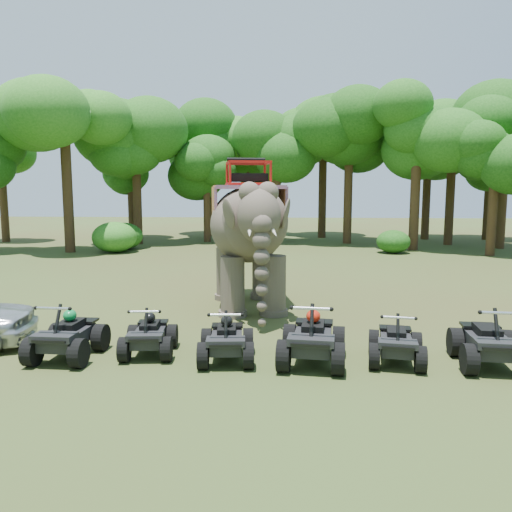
# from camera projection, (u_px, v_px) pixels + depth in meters

# --- Properties ---
(ground) EXTENTS (110.00, 110.00, 0.00)m
(ground) POSITION_uv_depth(u_px,v_px,m) (253.00, 336.00, 12.65)
(ground) COLOR #47381E
(ground) RESTS_ON ground
(elephant) EXTENTS (3.49, 5.94, 4.68)m
(elephant) POSITION_uv_depth(u_px,v_px,m) (249.00, 233.00, 15.59)
(elephant) COLOR #4D4038
(elephant) RESTS_ON ground
(atv_0) EXTENTS (1.33, 1.79, 1.30)m
(atv_0) POSITION_uv_depth(u_px,v_px,m) (67.00, 329.00, 10.96)
(atv_0) COLOR black
(atv_0) RESTS_ON ground
(atv_1) EXTENTS (1.28, 1.65, 1.14)m
(atv_1) POSITION_uv_depth(u_px,v_px,m) (149.00, 329.00, 11.21)
(atv_1) COLOR black
(atv_1) RESTS_ON ground
(atv_2) EXTENTS (1.31, 1.70, 1.19)m
(atv_2) POSITION_uv_depth(u_px,v_px,m) (227.00, 334.00, 10.79)
(atv_2) COLOR black
(atv_2) RESTS_ON ground
(atv_3) EXTENTS (1.55, 2.00, 1.39)m
(atv_3) POSITION_uv_depth(u_px,v_px,m) (313.00, 332.00, 10.62)
(atv_3) COLOR black
(atv_3) RESTS_ON ground
(atv_4) EXTENTS (1.36, 1.71, 1.16)m
(atv_4) POSITION_uv_depth(u_px,v_px,m) (396.00, 336.00, 10.66)
(atv_4) COLOR black
(atv_4) RESTS_ON ground
(atv_5) EXTENTS (1.45, 1.90, 1.33)m
(atv_5) POSITION_uv_depth(u_px,v_px,m) (489.00, 335.00, 10.44)
(atv_5) COLOR black
(atv_5) RESTS_ON ground
(tree_0) EXTENTS (5.79, 5.79, 8.26)m
(tree_0) POSITION_uv_depth(u_px,v_px,m) (277.00, 183.00, 33.87)
(tree_0) COLOR #195114
(tree_0) RESTS_ON ground
(tree_1) EXTENTS (6.58, 6.58, 9.40)m
(tree_1) POSITION_uv_depth(u_px,v_px,m) (349.00, 175.00, 34.10)
(tree_1) COLOR #195114
(tree_1) RESTS_ON ground
(tree_2) EXTENTS (6.61, 6.61, 9.45)m
(tree_2) POSITION_uv_depth(u_px,v_px,m) (416.00, 173.00, 30.22)
(tree_2) COLOR #195114
(tree_2) RESTS_ON ground
(tree_3) EXTENTS (4.71, 4.71, 6.73)m
(tree_3) POSITION_uv_depth(u_px,v_px,m) (493.00, 196.00, 27.78)
(tree_3) COLOR #195114
(tree_3) RESTS_ON ground
(tree_24) EXTENTS (6.79, 6.79, 9.70)m
(tree_24) POSITION_uv_depth(u_px,v_px,m) (66.00, 170.00, 29.13)
(tree_24) COLOR #195114
(tree_24) RESTS_ON ground
(tree_25) EXTENTS (4.76, 4.76, 6.80)m
(tree_25) POSITION_uv_depth(u_px,v_px,m) (131.00, 194.00, 35.02)
(tree_25) COLOR #195114
(tree_25) RESTS_ON ground
(tree_26) EXTENTS (4.85, 4.85, 6.93)m
(tree_26) POSITION_uv_depth(u_px,v_px,m) (207.00, 193.00, 35.25)
(tree_26) COLOR #195114
(tree_26) RESTS_ON ground
(tree_27) EXTENTS (5.60, 5.60, 8.00)m
(tree_27) POSITION_uv_depth(u_px,v_px,m) (3.00, 185.00, 35.07)
(tree_27) COLOR #195114
(tree_27) RESTS_ON ground
(tree_28) EXTENTS (5.90, 5.90, 8.42)m
(tree_28) POSITION_uv_depth(u_px,v_px,m) (138.00, 183.00, 38.48)
(tree_28) COLOR #195114
(tree_28) RESTS_ON ground
(tree_29) EXTENTS (6.46, 6.46, 9.23)m
(tree_29) POSITION_uv_depth(u_px,v_px,m) (451.00, 176.00, 33.21)
(tree_29) COLOR #195114
(tree_29) RESTS_ON ground
(tree_30) EXTENTS (6.22, 6.22, 8.88)m
(tree_30) POSITION_uv_depth(u_px,v_px,m) (504.00, 178.00, 31.09)
(tree_30) COLOR #195114
(tree_30) RESTS_ON ground
(tree_31) EXTENTS (5.27, 5.27, 7.53)m
(tree_31) POSITION_uv_depth(u_px,v_px,m) (488.00, 189.00, 36.75)
(tree_31) COLOR #195114
(tree_31) RESTS_ON ground
(tree_32) EXTENTS (6.53, 6.53, 9.32)m
(tree_32) POSITION_uv_depth(u_px,v_px,m) (427.00, 177.00, 36.95)
(tree_32) COLOR #195114
(tree_32) RESTS_ON ground
(tree_33) EXTENTS (6.35, 6.35, 9.08)m
(tree_33) POSITION_uv_depth(u_px,v_px,m) (137.00, 177.00, 33.72)
(tree_33) COLOR #195114
(tree_33) RESTS_ON ground
(tree_34) EXTENTS (6.34, 6.34, 9.05)m
(tree_34) POSITION_uv_depth(u_px,v_px,m) (210.00, 179.00, 39.87)
(tree_34) COLOR #195114
(tree_34) RESTS_ON ground
(tree_35) EXTENTS (5.67, 5.67, 8.10)m
(tree_35) POSITION_uv_depth(u_px,v_px,m) (249.00, 185.00, 40.34)
(tree_35) COLOR #195114
(tree_35) RESTS_ON ground
(tree_36) EXTENTS (7.11, 7.11, 10.16)m
(tree_36) POSITION_uv_depth(u_px,v_px,m) (323.00, 172.00, 38.23)
(tree_36) COLOR #195114
(tree_36) RESTS_ON ground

